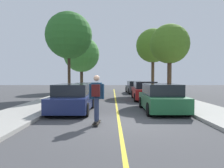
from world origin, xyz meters
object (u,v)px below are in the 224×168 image
at_px(parked_car_right_far, 135,87).
at_px(skateboarder, 96,95).
at_px(parked_car_right_nearest, 161,98).
at_px(street_tree_right_nearest, 169,44).
at_px(street_tree_right_near, 153,46).
at_px(street_tree_left_nearest, 69,35).
at_px(parked_car_left_near, 87,91).
at_px(skateboard, 96,122).
at_px(fire_hydrant, 177,98).
at_px(parked_car_right_near, 144,91).
at_px(street_tree_left_near, 81,54).
at_px(parked_car_left_nearest, 72,98).

distance_m(parked_car_right_far, skateboarder, 16.23).
distance_m(parked_car_right_nearest, skateboarder, 4.56).
height_order(street_tree_right_nearest, street_tree_right_near, street_tree_right_near).
height_order(street_tree_left_nearest, street_tree_right_near, street_tree_left_nearest).
height_order(parked_car_left_near, skateboard, parked_car_left_near).
bearing_deg(fire_hydrant, parked_car_right_near, 112.50).
relative_size(street_tree_left_near, skateboard, 8.06).
height_order(parked_car_left_nearest, parked_car_right_far, parked_car_left_nearest).
bearing_deg(parked_car_right_near, parked_car_right_nearest, -89.99).
bearing_deg(street_tree_right_near, street_tree_left_nearest, -154.71).
xyz_separation_m(parked_car_right_far, fire_hydrant, (1.50, -10.50, -0.19)).
relative_size(parked_car_right_far, street_tree_right_nearest, 0.77).
relative_size(parked_car_left_nearest, parked_car_right_far, 0.92).
bearing_deg(parked_car_left_nearest, skateboarder, -64.31).
height_order(street_tree_left_nearest, skateboard, street_tree_left_nearest).
relative_size(street_tree_right_nearest, skateboard, 6.78).
bearing_deg(street_tree_right_near, street_tree_left_near, 155.02).
height_order(parked_car_left_nearest, parked_car_right_near, parked_car_right_near).
bearing_deg(street_tree_left_near, skateboard, -80.13).
bearing_deg(parked_car_right_nearest, parked_car_left_near, 125.22).
bearing_deg(parked_car_left_near, fire_hydrant, -35.67).
xyz_separation_m(street_tree_left_near, street_tree_right_near, (8.36, -3.90, 0.50)).
bearing_deg(skateboard, street_tree_right_near, 71.52).
distance_m(street_tree_right_nearest, fire_hydrant, 4.95).
xyz_separation_m(parked_car_right_near, street_tree_right_nearest, (1.84, -0.57, 3.66)).
bearing_deg(street_tree_left_near, fire_hydrant, -59.54).
bearing_deg(parked_car_right_far, parked_car_right_near, -90.01).
relative_size(parked_car_left_near, parked_car_right_far, 0.92).
bearing_deg(parked_car_left_near, parked_car_right_nearest, -54.78).
xyz_separation_m(parked_car_left_near, skateboard, (1.47, -9.81, -0.59)).
bearing_deg(street_tree_left_near, parked_car_right_near, -56.94).
distance_m(street_tree_right_near, fire_hydrant, 10.85).
distance_m(street_tree_left_nearest, street_tree_right_near, 9.26).
height_order(fire_hydrant, skateboarder, skateboarder).
height_order(parked_car_left_nearest, street_tree_left_nearest, street_tree_left_nearest).
relative_size(street_tree_left_near, street_tree_right_near, 0.99).
xyz_separation_m(parked_car_right_far, street_tree_left_nearest, (-6.53, -4.70, 4.90)).
xyz_separation_m(parked_car_right_near, skateboarder, (-3.22, -9.03, 0.42)).
bearing_deg(parked_car_right_nearest, street_tree_right_near, 81.26).
height_order(parked_car_left_near, fire_hydrant, parked_car_left_near).
distance_m(street_tree_left_nearest, street_tree_left_near, 7.89).
bearing_deg(street_tree_left_nearest, parked_car_left_nearest, -77.29).
height_order(parked_car_right_near, street_tree_left_near, street_tree_left_near).
relative_size(fire_hydrant, skateboarder, 0.39).
bearing_deg(parked_car_left_nearest, street_tree_right_near, 61.66).
bearing_deg(parked_car_left_near, parked_car_right_near, -9.90).
xyz_separation_m(parked_car_right_far, street_tree_right_nearest, (1.84, -7.44, 3.69)).
xyz_separation_m(parked_car_right_far, street_tree_left_near, (-6.53, 3.15, 4.05)).
bearing_deg(street_tree_right_nearest, street_tree_left_nearest, 161.83).
distance_m(skateboard, skateboarder, 1.04).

